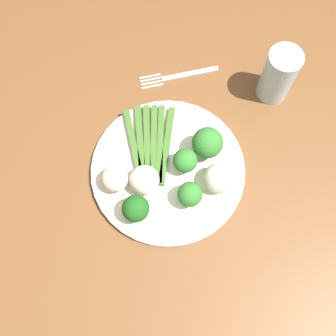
# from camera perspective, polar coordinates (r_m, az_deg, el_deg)

# --- Properties ---
(ground_plane) EXTENTS (6.00, 6.00, 0.02)m
(ground_plane) POSITION_cam_1_polar(r_m,az_deg,el_deg) (1.53, 1.47, -11.45)
(ground_plane) COLOR #B7A88E
(dining_table) EXTENTS (1.29, 0.94, 0.75)m
(dining_table) POSITION_cam_1_polar(r_m,az_deg,el_deg) (0.89, 2.50, -5.27)
(dining_table) COLOR brown
(dining_table) RESTS_ON ground_plane
(plate) EXTENTS (0.29, 0.29, 0.01)m
(plate) POSITION_cam_1_polar(r_m,az_deg,el_deg) (0.79, -0.00, -0.31)
(plate) COLOR silver
(plate) RESTS_ON dining_table
(asparagus_bundle) EXTENTS (0.17, 0.10, 0.01)m
(asparagus_bundle) POSITION_cam_1_polar(r_m,az_deg,el_deg) (0.80, -2.41, 3.20)
(asparagus_bundle) COLOR #3D6626
(asparagus_bundle) RESTS_ON plate
(broccoli_back) EXTENTS (0.05, 0.05, 0.06)m
(broccoli_back) POSITION_cam_1_polar(r_m,az_deg,el_deg) (0.74, 3.27, -3.63)
(broccoli_back) COLOR #609E3D
(broccoli_back) RESTS_ON plate
(broccoli_left) EXTENTS (0.06, 0.06, 0.07)m
(broccoli_left) POSITION_cam_1_polar(r_m,az_deg,el_deg) (0.76, 5.40, 3.42)
(broccoli_left) COLOR #609E3D
(broccoli_left) RESTS_ON plate
(broccoli_outer_edge) EXTENTS (0.05, 0.05, 0.06)m
(broccoli_outer_edge) POSITION_cam_1_polar(r_m,az_deg,el_deg) (0.73, -4.41, -5.53)
(broccoli_outer_edge) COLOR #4C7F2B
(broccoli_outer_edge) RESTS_ON plate
(broccoli_front) EXTENTS (0.05, 0.05, 0.06)m
(broccoli_front) POSITION_cam_1_polar(r_m,az_deg,el_deg) (0.76, 2.36, 1.00)
(broccoli_front) COLOR #609E3D
(broccoli_front) RESTS_ON plate
(cauliflower_back_right) EXTENTS (0.05, 0.05, 0.05)m
(cauliflower_back_right) POSITION_cam_1_polar(r_m,az_deg,el_deg) (0.75, -3.21, -1.62)
(cauliflower_back_right) COLOR white
(cauliflower_back_right) RESTS_ON plate
(cauliflower_front_left) EXTENTS (0.05, 0.05, 0.05)m
(cauliflower_front_left) POSITION_cam_1_polar(r_m,az_deg,el_deg) (0.76, 6.87, -1.40)
(cauliflower_front_left) COLOR beige
(cauliflower_front_left) RESTS_ON plate
(cauliflower_edge) EXTENTS (0.05, 0.05, 0.05)m
(cauliflower_edge) POSITION_cam_1_polar(r_m,az_deg,el_deg) (0.76, -7.30, -1.44)
(cauliflower_edge) COLOR beige
(cauliflower_edge) RESTS_ON plate
(fork) EXTENTS (0.06, 0.16, 0.00)m
(fork) POSITION_cam_1_polar(r_m,az_deg,el_deg) (0.89, 1.37, 12.39)
(fork) COLOR silver
(fork) RESTS_ON dining_table
(water_glass) EXTENTS (0.06, 0.06, 0.12)m
(water_glass) POSITION_cam_1_polar(r_m,az_deg,el_deg) (0.85, 14.79, 12.12)
(water_glass) COLOR silver
(water_glass) RESTS_ON dining_table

